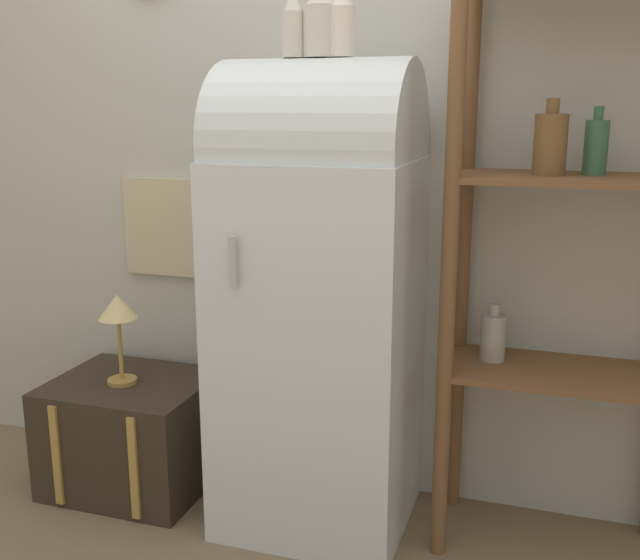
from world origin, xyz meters
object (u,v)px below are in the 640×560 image
Objects in this scene: vase_right at (342,21)px; vase_left at (293,25)px; vase_center at (321,20)px; suitcase_trunk at (133,433)px; desk_lamp at (118,315)px; refrigerator at (319,293)px.

vase_left is at bearing -175.89° from vase_right.
vase_right is (0.07, -0.00, -0.00)m from vase_center.
vase_center is at bearing 8.74° from vase_left.
vase_left is at bearing -171.26° from vase_center.
vase_left is 0.89× the size of vase_center.
suitcase_trunk is 1.67m from vase_center.
suitcase_trunk is 2.75× the size of vase_left.
suitcase_trunk is at bearing -179.46° from vase_right.
vase_center is 1.27m from desk_lamp.
vase_right reaches higher than vase_left.
vase_right is (0.15, 0.01, 0.01)m from vase_left.
vase_center is 1.04× the size of vase_right.
vase_left is 0.15m from vase_right.
vase_left is at bearing -0.28° from suitcase_trunk.
vase_left is at bearing 1.60° from desk_lamp.
suitcase_trunk is (-0.75, -0.01, -0.62)m from refrigerator.
vase_right reaches higher than refrigerator.
vase_right is (0.07, 0.00, 0.86)m from refrigerator.
refrigerator is at bearing -178.39° from vase_right.
desk_lamp reaches higher than suitcase_trunk.
suitcase_trunk is 1.69m from vase_right.
refrigerator is 6.98× the size of vase_right.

